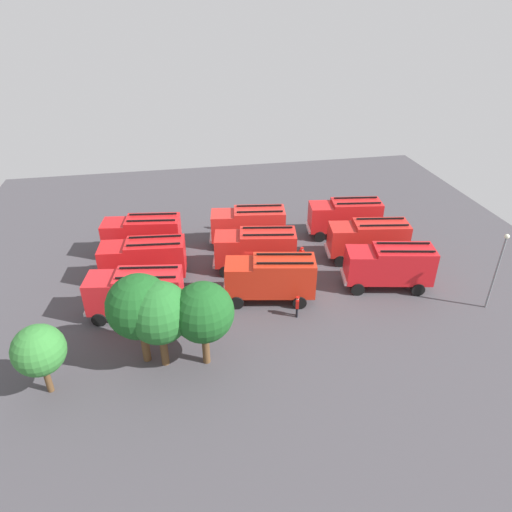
# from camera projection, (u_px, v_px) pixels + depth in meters

# --- Properties ---
(ground_plane) EXTENTS (56.85, 56.85, 0.00)m
(ground_plane) POSITION_uv_depth(u_px,v_px,m) (256.00, 270.00, 40.95)
(ground_plane) COLOR #423F44
(fire_truck_0) EXTENTS (7.46, 3.52, 3.88)m
(fire_truck_0) POSITION_uv_depth(u_px,v_px,m) (345.00, 216.00, 45.65)
(fire_truck_0) COLOR red
(fire_truck_0) RESTS_ON ground
(fire_truck_1) EXTENTS (7.47, 3.55, 3.88)m
(fire_truck_1) POSITION_uv_depth(u_px,v_px,m) (249.00, 225.00, 43.97)
(fire_truck_1) COLOR red
(fire_truck_1) RESTS_ON ground
(fire_truck_2) EXTENTS (7.46, 3.52, 3.88)m
(fire_truck_2) POSITION_uv_depth(u_px,v_px,m) (143.00, 234.00, 42.31)
(fire_truck_2) COLOR red
(fire_truck_2) RESTS_ON ground
(fire_truck_3) EXTENTS (7.49, 3.64, 3.88)m
(fire_truck_3) POSITION_uv_depth(u_px,v_px,m) (368.00, 239.00, 41.48)
(fire_truck_3) COLOR red
(fire_truck_3) RESTS_ON ground
(fire_truck_4) EXTENTS (7.50, 3.69, 3.88)m
(fire_truck_4) POSITION_uv_depth(u_px,v_px,m) (256.00, 248.00, 39.93)
(fire_truck_4) COLOR red
(fire_truck_4) RESTS_ON ground
(fire_truck_5) EXTENTS (7.40, 3.32, 3.88)m
(fire_truck_5) POSITION_uv_depth(u_px,v_px,m) (144.00, 258.00, 38.40)
(fire_truck_5) COLOR red
(fire_truck_5) RESTS_ON ground
(fire_truck_6) EXTENTS (7.54, 3.86, 3.88)m
(fire_truck_6) POSITION_uv_depth(u_px,v_px,m) (389.00, 265.00, 37.49)
(fire_truck_6) COLOR red
(fire_truck_6) RESTS_ON ground
(fire_truck_7) EXTENTS (7.52, 3.79, 3.88)m
(fire_truck_7) POSITION_uv_depth(u_px,v_px,m) (271.00, 277.00, 35.92)
(fire_truck_7) COLOR red
(fire_truck_7) RESTS_ON ground
(fire_truck_8) EXTENTS (7.48, 3.60, 3.88)m
(fire_truck_8) POSITION_uv_depth(u_px,v_px,m) (136.00, 291.00, 34.15)
(fire_truck_8) COLOR red
(fire_truck_8) RESTS_ON ground
(firefighter_0) EXTENTS (0.32, 0.46, 1.78)m
(firefighter_0) POSITION_uv_depth(u_px,v_px,m) (164.00, 287.00, 36.68)
(firefighter_0) COLOR black
(firefighter_0) RESTS_ON ground
(firefighter_1) EXTENTS (0.33, 0.46, 1.70)m
(firefighter_1) POSITION_uv_depth(u_px,v_px,m) (223.00, 222.00, 47.31)
(firefighter_1) COLOR black
(firefighter_1) RESTS_ON ground
(firefighter_2) EXTENTS (0.43, 0.48, 1.82)m
(firefighter_2) POSITION_uv_depth(u_px,v_px,m) (302.00, 255.00, 41.06)
(firefighter_2) COLOR black
(firefighter_2) RESTS_ON ground
(firefighter_3) EXTENTS (0.34, 0.47, 1.78)m
(firefighter_3) POSITION_uv_depth(u_px,v_px,m) (297.00, 305.00, 34.56)
(firefighter_3) COLOR black
(firefighter_3) RESTS_ON ground
(tree_0) EXTENTS (3.94, 3.94, 6.10)m
(tree_0) POSITION_uv_depth(u_px,v_px,m) (203.00, 312.00, 28.71)
(tree_0) COLOR brown
(tree_0) RESTS_ON ground
(tree_1) EXTENTS (4.02, 4.02, 6.23)m
(tree_1) POSITION_uv_depth(u_px,v_px,m) (159.00, 313.00, 28.52)
(tree_1) COLOR brown
(tree_1) RESTS_ON ground
(tree_2) EXTENTS (4.21, 4.21, 6.53)m
(tree_2) POSITION_uv_depth(u_px,v_px,m) (139.00, 307.00, 28.75)
(tree_2) COLOR brown
(tree_2) RESTS_ON ground
(tree_3) EXTENTS (3.13, 3.13, 4.86)m
(tree_3) POSITION_uv_depth(u_px,v_px,m) (39.00, 351.00, 26.90)
(tree_3) COLOR brown
(tree_3) RESTS_ON ground
(traffic_cone_0) EXTENTS (0.46, 0.46, 0.66)m
(traffic_cone_0) POSITION_uv_depth(u_px,v_px,m) (350.00, 244.00, 44.38)
(traffic_cone_0) COLOR #F2600C
(traffic_cone_0) RESTS_ON ground
(traffic_cone_1) EXTENTS (0.46, 0.46, 0.66)m
(traffic_cone_1) POSITION_uv_depth(u_px,v_px,m) (169.00, 234.00, 46.17)
(traffic_cone_1) COLOR #F2600C
(traffic_cone_1) RESTS_ON ground
(traffic_cone_2) EXTENTS (0.42, 0.42, 0.59)m
(traffic_cone_2) POSITION_uv_depth(u_px,v_px,m) (290.00, 240.00, 45.10)
(traffic_cone_2) COLOR #F2600C
(traffic_cone_2) RESTS_ON ground
(lamppost) EXTENTS (0.36, 0.36, 6.46)m
(lamppost) POSITION_uv_depth(u_px,v_px,m) (498.00, 266.00, 34.18)
(lamppost) COLOR slate
(lamppost) RESTS_ON ground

